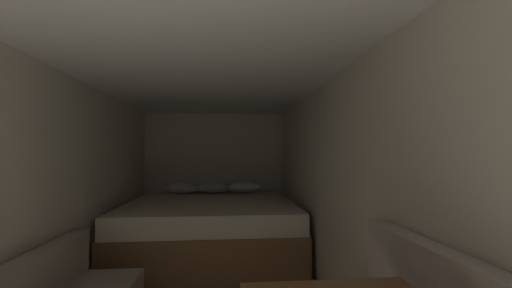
{
  "coord_description": "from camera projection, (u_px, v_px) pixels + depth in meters",
  "views": [
    {
      "loc": [
        0.21,
        -0.53,
        1.31
      ],
      "look_at": [
        0.49,
        2.46,
        1.4
      ],
      "focal_mm": 21.77,
      "sensor_mm": 36.0,
      "label": 1
    }
  ],
  "objects": [
    {
      "name": "ceiling_slab",
      "position": [
        201.0,
        67.0,
        2.45
      ],
      "size": [
        2.33,
        5.28,
        0.05
      ],
      "primitive_type": "cube",
      "color": "white",
      "rests_on": "wall_left"
    },
    {
      "name": "bed",
      "position": [
        211.0,
        227.0,
        4.01
      ],
      "size": [
        2.11,
        1.99,
        0.86
      ],
      "color": "brown",
      "rests_on": "ground"
    },
    {
      "name": "wall_right",
      "position": [
        342.0,
        193.0,
        2.52
      ],
      "size": [
        0.05,
        5.28,
        1.97
      ],
      "primitive_type": "cube",
      "color": "beige",
      "rests_on": "ground"
    },
    {
      "name": "wall_left",
      "position": [
        46.0,
        197.0,
        2.32
      ],
      "size": [
        0.05,
        5.28,
        1.97
      ],
      "primitive_type": "cube",
      "color": "beige",
      "rests_on": "ground"
    },
    {
      "name": "wall_back",
      "position": [
        215.0,
        174.0,
        5.07
      ],
      "size": [
        2.33,
        0.05,
        1.97
      ],
      "primitive_type": "cube",
      "color": "beige",
      "rests_on": "ground"
    }
  ]
}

